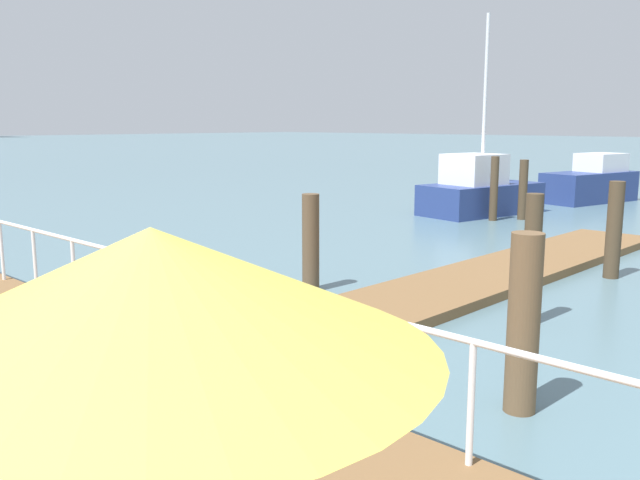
% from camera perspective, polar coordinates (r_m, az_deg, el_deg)
% --- Properties ---
extents(ground_plane, '(300.00, 300.00, 0.00)m').
position_cam_1_polar(ground_plane, '(19.89, -22.67, -0.05)').
color(ground_plane, slate).
extents(floating_dock, '(14.65, 2.00, 0.18)m').
position_cam_1_polar(floating_dock, '(13.74, 13.08, -3.33)').
color(floating_dock, brown).
rests_on(floating_dock, ground_plane).
extents(boardwalk_railing, '(0.06, 30.07, 1.08)m').
position_cam_1_polar(boardwalk_railing, '(9.54, -16.51, -2.36)').
color(boardwalk_railing, white).
rests_on(boardwalk_railing, boardwalk).
extents(dock_piling_0, '(0.28, 0.28, 1.97)m').
position_cam_1_polar(dock_piling_0, '(23.24, 16.76, 4.08)').
color(dock_piling_0, '#473826').
rests_on(dock_piling_0, ground_plane).
extents(dock_piling_1, '(0.33, 0.33, 1.86)m').
position_cam_1_polar(dock_piling_1, '(12.76, -0.79, -0.23)').
color(dock_piling_1, brown).
rests_on(dock_piling_1, ground_plane).
extents(dock_piling_2, '(0.26, 0.26, 2.09)m').
position_cam_1_polar(dock_piling_2, '(22.74, 14.48, 4.22)').
color(dock_piling_2, '#473826').
rests_on(dock_piling_2, ground_plane).
extents(dock_piling_3, '(0.31, 0.31, 2.00)m').
position_cam_1_polar(dock_piling_3, '(15.06, 23.57, 0.78)').
color(dock_piling_3, '#473826').
rests_on(dock_piling_3, ground_plane).
extents(dock_piling_4, '(0.35, 0.35, 2.01)m').
position_cam_1_polar(dock_piling_4, '(7.73, 16.80, -6.80)').
color(dock_piling_4, brown).
rests_on(dock_piling_4, ground_plane).
extents(dock_piling_5, '(0.27, 0.27, 2.09)m').
position_cam_1_polar(dock_piling_5, '(11.14, 17.45, -1.59)').
color(dock_piling_5, '#473826').
rests_on(dock_piling_5, ground_plane).
extents(moored_boat_0, '(4.73, 2.81, 6.79)m').
position_cam_1_polar(moored_boat_0, '(24.29, 13.30, 4.03)').
color(moored_boat_0, navy).
rests_on(moored_boat_0, ground_plane).
extents(moored_boat_1, '(4.48, 2.55, 1.94)m').
position_cam_1_polar(moored_boat_1, '(29.44, 21.91, 4.51)').
color(moored_boat_1, navy).
rests_on(moored_boat_1, ground_plane).
extents(patio_umbrella, '(2.02, 2.02, 2.42)m').
position_cam_1_polar(patio_umbrella, '(2.39, -13.91, -4.38)').
color(patio_umbrella, '#B2B2B7').
rests_on(patio_umbrella, boardwalk).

